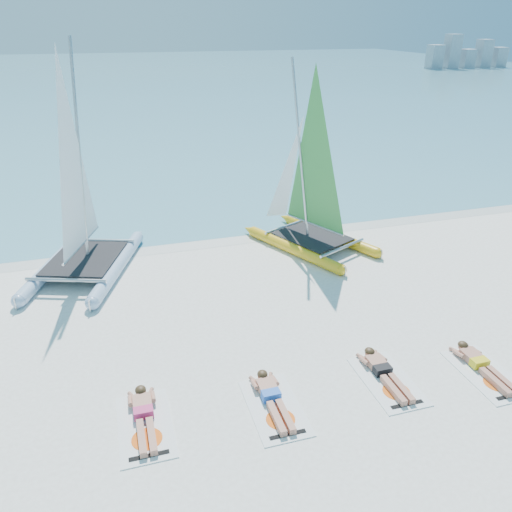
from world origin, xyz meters
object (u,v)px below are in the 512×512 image
at_px(catamaran_blue, 78,207).
at_px(towel_d, 486,373).
at_px(sunbather_d, 481,364).
at_px(sunbather_c, 383,371).
at_px(towel_a, 145,426).
at_px(towel_b, 275,407).
at_px(sunbather_b, 272,397).
at_px(towel_c, 387,381).
at_px(catamaran_yellow, 305,189).
at_px(sunbather_a, 144,414).

height_order(catamaran_blue, towel_d, catamaran_blue).
bearing_deg(sunbather_d, sunbather_c, 169.92).
relative_size(towel_a, towel_b, 1.00).
distance_m(towel_a, sunbather_b, 2.48).
bearing_deg(sunbather_b, towel_d, -6.10).
bearing_deg(catamaran_blue, towel_c, -30.44).
bearing_deg(sunbather_b, sunbather_c, 1.70).
height_order(towel_c, sunbather_d, sunbather_d).
xyz_separation_m(towel_a, sunbather_d, (7.15, -0.34, 0.11)).
relative_size(catamaran_yellow, towel_a, 3.29).
distance_m(sunbather_b, sunbather_d, 4.69).
bearing_deg(sunbather_a, catamaran_yellow, 49.48).
bearing_deg(sunbather_c, towel_b, -173.97).
bearing_deg(sunbather_b, catamaran_blue, 116.38).
bearing_deg(sunbather_d, sunbather_b, 176.24).
distance_m(sunbather_a, towel_b, 2.51).
xyz_separation_m(towel_b, towel_d, (4.68, -0.31, 0.00)).
xyz_separation_m(sunbather_a, towel_d, (7.15, -0.73, -0.11)).
bearing_deg(towel_d, towel_a, 175.72).
height_order(towel_b, towel_c, same).
bearing_deg(sunbather_a, sunbather_d, -4.28).
bearing_deg(sunbather_d, catamaran_yellow, 99.18).
bearing_deg(sunbather_d, sunbather_a, 175.72).
relative_size(sunbather_a, sunbather_b, 1.00).
height_order(towel_a, towel_d, same).
relative_size(towel_b, towel_d, 1.00).
xyz_separation_m(catamaran_blue, towel_b, (3.55, -7.36, -2.00)).
distance_m(catamaran_blue, towel_c, 9.69).
bearing_deg(towel_c, sunbather_a, 176.05).
height_order(sunbather_a, sunbather_b, same).
bearing_deg(catamaran_yellow, towel_b, -139.96).
xyz_separation_m(sunbather_a, sunbather_b, (2.48, -0.23, 0.00)).
height_order(towel_b, sunbather_c, sunbather_c).
bearing_deg(towel_d, sunbather_d, 90.00).
relative_size(catamaran_blue, sunbather_a, 3.90).
xyz_separation_m(sunbather_c, towel_d, (2.15, -0.57, -0.11)).
xyz_separation_m(catamaran_blue, sunbather_c, (6.08, -7.09, -1.89)).
bearing_deg(towel_a, sunbather_b, -0.83).
distance_m(sunbather_a, towel_c, 5.02).
distance_m(towel_b, sunbather_b, 0.22).
xyz_separation_m(towel_a, sunbather_c, (5.00, 0.04, 0.11)).
bearing_deg(sunbather_c, sunbather_a, 178.25).
bearing_deg(towel_c, towel_d, -10.08).
distance_m(catamaran_blue, towel_a, 7.48).
distance_m(sunbather_a, sunbather_d, 7.17).
bearing_deg(towel_b, towel_d, -3.76).
bearing_deg(catamaran_yellow, towel_c, -122.14).
height_order(towel_b, sunbather_d, sunbather_d).
relative_size(sunbather_b, towel_d, 0.93).
height_order(towel_a, sunbather_b, sunbather_b).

